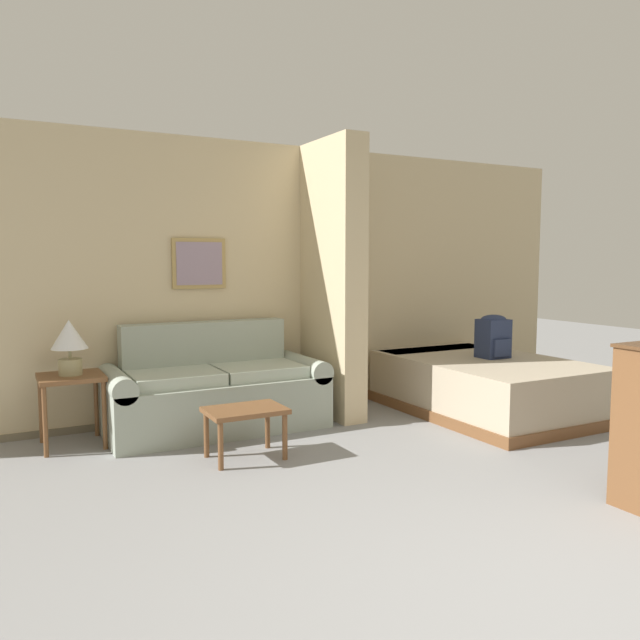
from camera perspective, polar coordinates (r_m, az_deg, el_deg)
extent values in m
plane|color=gray|center=(3.12, 26.89, -23.57)|extent=(20.00, 20.00, 0.00)
cube|color=#CCB78E|center=(6.12, -6.07, 3.76)|extent=(7.59, 0.12, 2.60)
cube|color=#70644E|center=(6.23, -5.70, -8.02)|extent=(7.59, 0.02, 0.06)
cube|color=tan|center=(5.86, -11.00, 5.10)|extent=(0.50, 0.02, 0.46)
cube|color=gray|center=(5.84, -10.96, 5.10)|extent=(0.43, 0.01, 0.39)
cube|color=#CCB78E|center=(5.92, 1.14, 3.73)|extent=(0.24, 0.90, 2.60)
cube|color=#99A393|center=(5.58, -9.43, -7.60)|extent=(1.50, 0.84, 0.45)
cube|color=#99A393|center=(5.79, -10.51, -2.48)|extent=(1.50, 0.20, 0.47)
cube|color=#99A393|center=(5.38, -18.06, -8.29)|extent=(0.18, 0.84, 0.45)
cylinder|color=#99A393|center=(5.33, -18.15, -5.50)|extent=(0.20, 0.84, 0.20)
cube|color=#99A393|center=(5.89, -1.57, -6.82)|extent=(0.18, 0.84, 0.45)
cylinder|color=#99A393|center=(5.84, -1.58, -4.26)|extent=(0.20, 0.84, 0.20)
cube|color=#AAB5A4|center=(5.37, -13.13, -5.17)|extent=(0.73, 0.60, 0.10)
cube|color=#AAB5A4|center=(5.61, -5.65, -4.60)|extent=(0.73, 0.60, 0.10)
cube|color=brown|center=(4.73, -6.86, -8.21)|extent=(0.58, 0.41, 0.04)
cylinder|color=brown|center=(4.55, -9.07, -11.31)|extent=(0.04, 0.04, 0.35)
cylinder|color=brown|center=(4.73, -3.23, -10.60)|extent=(0.04, 0.04, 0.35)
cylinder|color=brown|center=(4.85, -10.35, -10.26)|extent=(0.04, 0.04, 0.35)
cylinder|color=brown|center=(5.01, -4.82, -9.66)|extent=(0.04, 0.04, 0.35)
cube|color=brown|center=(5.34, -21.83, -4.87)|extent=(0.49, 0.49, 0.04)
cylinder|color=brown|center=(5.18, -23.84, -8.54)|extent=(0.04, 0.04, 0.54)
cylinder|color=brown|center=(5.22, -19.10, -8.25)|extent=(0.04, 0.04, 0.54)
cylinder|color=brown|center=(5.59, -24.16, -7.52)|extent=(0.04, 0.04, 0.54)
cylinder|color=brown|center=(5.63, -19.77, -7.27)|extent=(0.04, 0.04, 0.54)
cylinder|color=tan|center=(5.33, -21.86, -4.00)|extent=(0.18, 0.18, 0.13)
cylinder|color=tan|center=(5.31, -21.90, -2.88)|extent=(0.02, 0.02, 0.08)
cone|color=silver|center=(5.29, -21.96, -1.22)|extent=(0.28, 0.28, 0.23)
cube|color=brown|center=(6.35, 14.83, -7.72)|extent=(1.41, 2.07, 0.10)
cube|color=tan|center=(6.30, 14.89, -5.38)|extent=(1.37, 2.03, 0.43)
cube|color=white|center=(6.86, 10.42, -3.00)|extent=(1.25, 0.36, 0.10)
cube|color=#232D4C|center=(6.34, 15.54, -1.64)|extent=(0.28, 0.23, 0.38)
cube|color=#232D4C|center=(6.26, 16.33, -2.45)|extent=(0.21, 0.03, 0.17)
ellipsoid|color=#232D4C|center=(6.32, 15.58, 0.06)|extent=(0.27, 0.22, 0.09)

